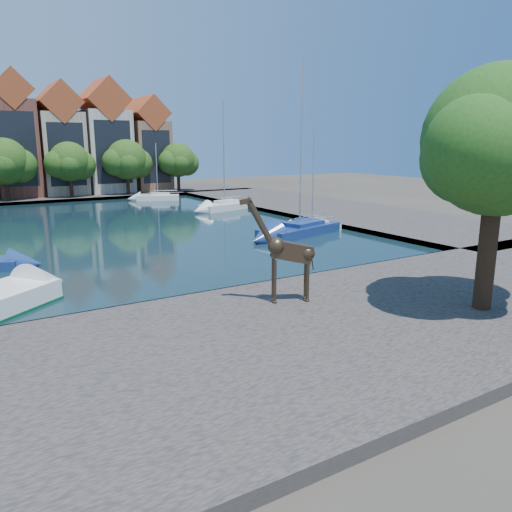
{
  "coord_description": "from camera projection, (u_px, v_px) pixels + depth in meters",
  "views": [
    {
      "loc": [
        -12.58,
        -22.02,
        7.84
      ],
      "look_at": [
        -0.01,
        -1.61,
        2.38
      ],
      "focal_mm": 35.0,
      "sensor_mm": 36.0,
      "label": 1
    }
  ],
  "objects": [
    {
      "name": "ground",
      "position": [
        240.0,
        294.0,
        26.45
      ],
      "size": [
        160.0,
        160.0,
        0.0
      ],
      "primitive_type": "plane",
      "color": "#38332B",
      "rests_on": "ground"
    },
    {
      "name": "water_basin",
      "position": [
        112.0,
        229.0,
        46.37
      ],
      "size": [
        38.0,
        50.0,
        0.08
      ],
      "primitive_type": "cube",
      "color": "black",
      "rests_on": "ground"
    },
    {
      "name": "near_quay",
      "position": [
        325.0,
        331.0,
        20.59
      ],
      "size": [
        50.0,
        14.0,
        0.5
      ],
      "primitive_type": "cube",
      "color": "#49423F",
      "rests_on": "ground"
    },
    {
      "name": "far_quay",
      "position": [
        50.0,
        196.0,
        72.89
      ],
      "size": [
        60.0,
        16.0,
        0.5
      ],
      "primitive_type": "cube",
      "color": "#49423F",
      "rests_on": "ground"
    },
    {
      "name": "right_quay",
      "position": [
        322.0,
        208.0,
        59.11
      ],
      "size": [
        14.0,
        52.0,
        0.5
      ],
      "primitive_type": "cube",
      "color": "#49423F",
      "rests_on": "ground"
    },
    {
      "name": "plane_tree",
      "position": [
        500.0,
        147.0,
        21.17
      ],
      "size": [
        8.32,
        6.4,
        10.62
      ],
      "color": "#332114",
      "rests_on": "near_quay"
    },
    {
      "name": "townhouse_center",
      "position": [
        14.0,
        139.0,
        69.03
      ],
      "size": [
        5.44,
        9.18,
        16.93
      ],
      "color": "brown",
      "rests_on": "far_quay"
    },
    {
      "name": "townhouse_east_inner",
      "position": [
        60.0,
        143.0,
        72.24
      ],
      "size": [
        5.94,
        9.18,
        15.79
      ],
      "color": "tan",
      "rests_on": "far_quay"
    },
    {
      "name": "townhouse_east_mid",
      "position": [
        105.0,
        141.0,
        75.48
      ],
      "size": [
        6.43,
        9.18,
        16.65
      ],
      "color": "#BFB3A3",
      "rests_on": "far_quay"
    },
    {
      "name": "townhouse_east_end",
      "position": [
        146.0,
        147.0,
        79.03
      ],
      "size": [
        5.44,
        9.18,
        14.43
      ],
      "color": "brown",
      "rests_on": "far_quay"
    },
    {
      "name": "far_tree_mid_west",
      "position": [
        5.0,
        163.0,
        64.19
      ],
      "size": [
        7.8,
        6.0,
        8.0
      ],
      "color": "#332114",
      "rests_on": "far_quay"
    },
    {
      "name": "far_tree_mid_east",
      "position": [
        70.0,
        163.0,
        68.31
      ],
      "size": [
        7.02,
        5.4,
        7.52
      ],
      "color": "#332114",
      "rests_on": "far_quay"
    },
    {
      "name": "far_tree_east",
      "position": [
        127.0,
        161.0,
        72.38
      ],
      "size": [
        7.54,
        5.8,
        7.84
      ],
      "color": "#332114",
      "rests_on": "far_quay"
    },
    {
      "name": "far_tree_far_east",
      "position": [
        179.0,
        161.0,
        76.5
      ],
      "size": [
        6.76,
        5.2,
        7.36
      ],
      "color": "#332114",
      "rests_on": "far_quay"
    },
    {
      "name": "giraffe_statue",
      "position": [
        286.0,
        251.0,
        23.12
      ],
      "size": [
        3.3,
        1.69,
        4.94
      ],
      "color": "#3A2B1D",
      "rests_on": "near_quay"
    },
    {
      "name": "sailboat_right_a",
      "position": [
        312.0,
        225.0,
        44.9
      ],
      "size": [
        5.3,
        2.77,
        9.31
      ],
      "color": "white",
      "rests_on": "water_basin"
    },
    {
      "name": "sailboat_right_b",
      "position": [
        300.0,
        228.0,
        42.85
      ],
      "size": [
        8.77,
        5.1,
        14.49
      ],
      "color": "navy",
      "rests_on": "water_basin"
    },
    {
      "name": "sailboat_right_c",
      "position": [
        225.0,
        205.0,
        58.73
      ],
      "size": [
        6.8,
        3.84,
        12.41
      ],
      "color": "silver",
      "rests_on": "water_basin"
    },
    {
      "name": "sailboat_right_d",
      "position": [
        158.0,
        196.0,
        68.76
      ],
      "size": [
        6.07,
        4.05,
        7.73
      ],
      "color": "silver",
      "rests_on": "water_basin"
    }
  ]
}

